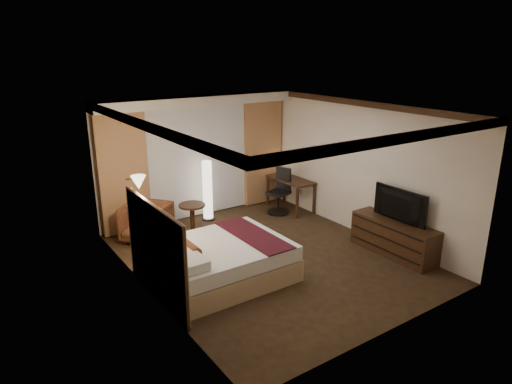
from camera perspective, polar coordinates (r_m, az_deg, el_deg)
floor at (r=8.42m, az=1.55°, el=-8.17°), size 4.50×5.50×0.01m
ceiling at (r=7.64m, az=1.72°, el=10.38°), size 4.50×5.50×0.01m
back_wall at (r=10.20m, az=-7.49°, el=4.39°), size 4.50×0.02×2.70m
left_wall at (r=6.91m, az=-13.67°, el=-2.45°), size 0.02×5.50×2.70m
right_wall at (r=9.38m, az=12.85°, el=2.91°), size 0.02×5.50×2.70m
crown_molding at (r=7.65m, az=1.72°, el=9.93°), size 4.50×5.50×0.12m
soffit at (r=9.77m, az=-7.11°, el=11.27°), size 4.50×0.50×0.20m
curtain_sheer at (r=10.15m, az=-7.26°, el=3.75°), size 2.48×0.04×2.45m
curtain_left_drape at (r=9.47m, az=-16.26°, el=2.17°), size 1.00×0.14×2.45m
curtain_right_drape at (r=10.96m, az=0.82°, el=4.93°), size 1.00×0.14×2.45m
wall_sconce at (r=7.46m, az=-14.48°, el=1.16°), size 0.24×0.24×0.24m
bed at (r=7.59m, az=-4.45°, el=-8.60°), size 2.16×1.68×0.63m
headboard at (r=6.99m, az=-12.34°, el=-7.46°), size 0.12×1.98×1.50m
armchair at (r=9.22m, az=-13.54°, el=-3.50°), size 1.10×1.11×0.84m
side_table at (r=9.51m, az=-7.95°, el=-3.24°), size 0.54×0.54×0.60m
floor_lamp at (r=10.03m, az=-6.08°, el=0.20°), size 0.28×0.28×1.35m
desk at (r=10.73m, az=4.31°, el=-0.25°), size 0.55×1.22×0.75m
desk_lamp at (r=10.92m, az=2.87°, el=3.09°), size 0.18×0.18×0.34m
office_chair at (r=10.42m, az=2.82°, el=0.11°), size 0.64×0.64×1.06m
dresser at (r=8.80m, az=16.85°, el=-5.47°), size 0.50×1.67×0.65m
television at (r=8.55m, az=17.10°, el=-1.52°), size 0.65×1.13×0.15m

